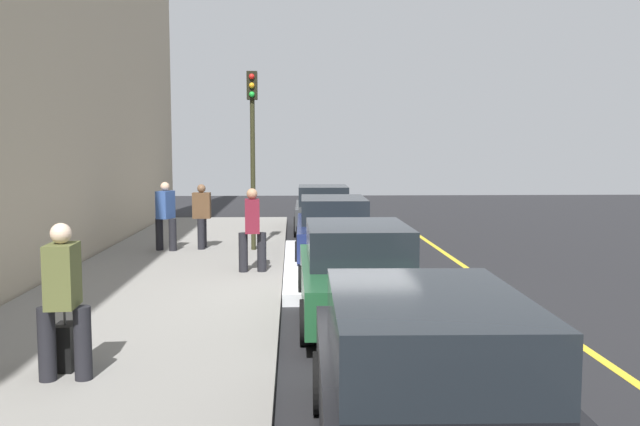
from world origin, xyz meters
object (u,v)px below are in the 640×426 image
(parked_car_navy, at_px, (334,228))
(pedestrian_burgundy_coat, at_px, (252,227))
(rolling_suitcase, at_px, (66,346))
(pedestrian_brown_coat, at_px, (202,214))
(parked_car_charcoal, at_px, (323,209))
(pedestrian_blue_coat, at_px, (166,214))
(parked_car_green, at_px, (358,272))
(pedestrian_olive_coat, at_px, (63,297))
(parked_car_black, at_px, (430,389))
(traffic_light_pole, at_px, (252,131))

(parked_car_navy, bearing_deg, pedestrian_burgundy_coat, -35.67)
(rolling_suitcase, bearing_deg, pedestrian_brown_coat, 178.21)
(parked_car_charcoal, bearing_deg, pedestrian_burgundy_coat, -13.06)
(pedestrian_burgundy_coat, relative_size, pedestrian_blue_coat, 1.01)
(parked_car_green, height_order, pedestrian_olive_coat, pedestrian_olive_coat)
(pedestrian_olive_coat, relative_size, pedestrian_blue_coat, 1.01)
(parked_car_charcoal, xyz_separation_m, pedestrian_olive_coat, (14.59, -3.55, 0.33))
(parked_car_charcoal, height_order, parked_car_black, same)
(pedestrian_burgundy_coat, xyz_separation_m, traffic_light_pole, (-3.11, -0.16, 2.10))
(traffic_light_pole, bearing_deg, parked_car_navy, 76.01)
(parked_car_green, bearing_deg, pedestrian_olive_coat, -48.59)
(pedestrian_olive_coat, relative_size, pedestrian_burgundy_coat, 1.00)
(parked_car_black, height_order, pedestrian_olive_coat, pedestrian_olive_coat)
(pedestrian_blue_coat, xyz_separation_m, traffic_light_pole, (-0.04, 2.22, 2.11))
(parked_car_green, height_order, parked_car_black, same)
(pedestrian_olive_coat, bearing_deg, parked_car_charcoal, 166.32)
(parked_car_black, distance_m, pedestrian_brown_coat, 12.60)
(pedestrian_brown_coat, xyz_separation_m, rolling_suitcase, (9.65, -0.30, -0.61))
(traffic_light_pole, bearing_deg, pedestrian_brown_coat, -102.99)
(pedestrian_olive_coat, height_order, pedestrian_blue_coat, pedestrian_olive_coat)
(parked_car_black, height_order, traffic_light_pole, traffic_light_pole)
(parked_car_charcoal, distance_m, rolling_suitcase, 14.70)
(parked_car_navy, relative_size, pedestrian_burgundy_coat, 2.72)
(parked_car_navy, distance_m, rolling_suitcase, 9.57)
(pedestrian_burgundy_coat, bearing_deg, parked_car_navy, 144.33)
(parked_car_black, distance_m, pedestrian_olive_coat, 4.23)
(pedestrian_brown_coat, bearing_deg, traffic_light_pole, 77.01)
(rolling_suitcase, bearing_deg, parked_car_navy, 157.40)
(pedestrian_brown_coat, height_order, traffic_light_pole, traffic_light_pole)
(traffic_light_pole, relative_size, rolling_suitcase, 4.99)
(pedestrian_olive_coat, height_order, rolling_suitcase, pedestrian_olive_coat)
(traffic_light_pole, xyz_separation_m, rolling_suitcase, (9.34, -1.65, -2.76))
(parked_car_charcoal, distance_m, pedestrian_olive_coat, 15.02)
(parked_car_charcoal, height_order, pedestrian_burgundy_coat, pedestrian_burgundy_coat)
(parked_car_navy, distance_m, traffic_light_pole, 3.20)
(pedestrian_burgundy_coat, relative_size, traffic_light_pole, 0.39)
(parked_car_black, bearing_deg, rolling_suitcase, -123.10)
(pedestrian_blue_coat, bearing_deg, parked_car_charcoal, 139.38)
(pedestrian_olive_coat, height_order, pedestrian_burgundy_coat, pedestrian_olive_coat)
(parked_car_navy, relative_size, parked_car_green, 1.10)
(pedestrian_brown_coat, height_order, pedestrian_blue_coat, pedestrian_blue_coat)
(parked_car_green, relative_size, traffic_light_pole, 0.97)
(parked_car_navy, height_order, pedestrian_burgundy_coat, pedestrian_burgundy_coat)
(pedestrian_brown_coat, height_order, rolling_suitcase, pedestrian_brown_coat)
(parked_car_green, distance_m, traffic_light_pole, 7.27)
(parked_car_navy, height_order, traffic_light_pole, traffic_light_pole)
(parked_car_navy, xyz_separation_m, pedestrian_brown_coat, (-0.82, -3.38, 0.28))
(parked_car_green, relative_size, pedestrian_olive_coat, 2.47)
(pedestrian_brown_coat, xyz_separation_m, traffic_light_pole, (0.31, 1.35, 2.15))
(parked_car_green, xyz_separation_m, pedestrian_brown_coat, (-6.85, -3.40, 0.28))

